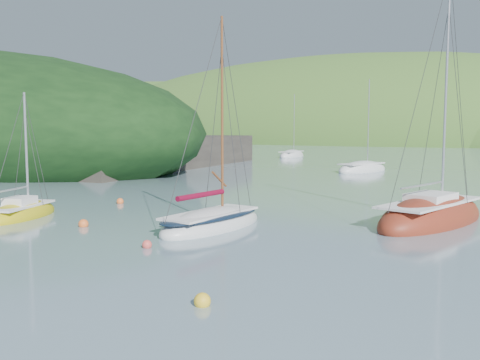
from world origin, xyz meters
The scene contains 7 objects.
ground centered at (0.00, 0.00, 0.00)m, with size 700.00×700.00×0.00m, color gray.
daysailer_white centered at (-1.73, 7.48, 0.23)m, with size 2.59×6.81×10.40m.
sloop_red centered at (6.48, 14.26, 0.24)m, with size 4.77×9.36×13.22m.
sailboat_yellow centered at (-11.72, 4.51, 0.17)m, with size 3.96×5.71×7.05m.
distant_sloop_a centered at (-6.98, 41.60, 0.18)m, with size 4.46×7.78×10.51m.
distant_sloop_c centered at (-26.09, 62.44, 0.18)m, with size 3.32×7.68×10.66m.
mooring_buoys centered at (-0.32, 4.77, 0.12)m, with size 25.65×12.74×0.47m.
Camera 1 is at (12.55, -12.24, 4.63)m, focal length 40.00 mm.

